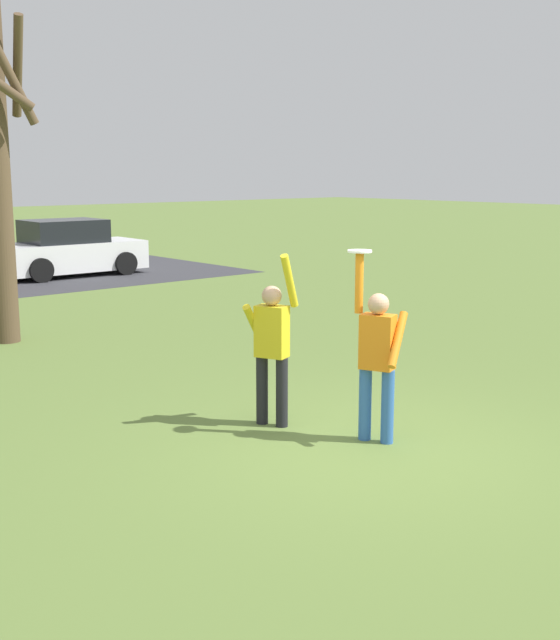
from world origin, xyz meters
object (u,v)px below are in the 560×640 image
at_px(person_catcher, 377,354).
at_px(person_defender, 272,343).
at_px(frisbee_disc, 360,251).
at_px(parked_car_white, 68,250).

bearing_deg(person_catcher, person_defender, 0.00).
distance_m(person_catcher, frisbee_disc, 1.13).
distance_m(frisbee_disc, parked_car_white, 15.87).
bearing_deg(person_defender, person_catcher, -0.00).
xyz_separation_m(person_catcher, parked_car_white, (4.11, 15.45, -0.25)).
height_order(person_defender, frisbee_disc, frisbee_disc).
relative_size(person_catcher, frisbee_disc, 7.91).
bearing_deg(frisbee_disc, person_defender, 112.15).
height_order(person_defender, parked_car_white, person_defender).
relative_size(person_catcher, person_defender, 1.02).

